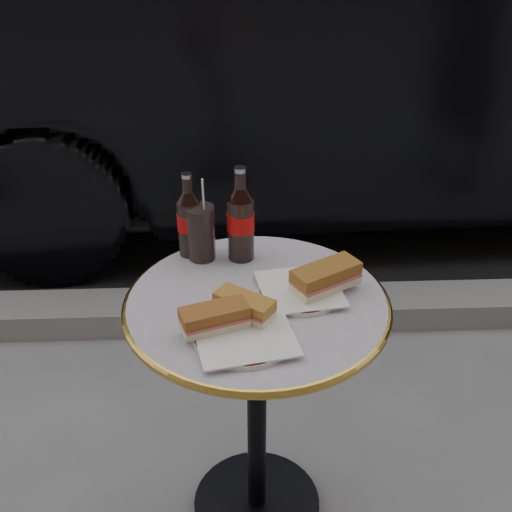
{
  "coord_description": "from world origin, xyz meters",
  "views": [
    {
      "loc": [
        -0.05,
        -1.22,
        1.58
      ],
      "look_at": [
        0.0,
        0.05,
        0.82
      ],
      "focal_mm": 45.0,
      "sensor_mm": 36.0,
      "label": 1
    }
  ],
  "objects_px": {
    "cola_bottle_left": "(189,215)",
    "cola_bottle_right": "(241,214)",
    "plate_left": "(244,336)",
    "plate_right": "(300,291)",
    "cola_glass": "(201,233)",
    "parked_car": "(342,62)",
    "bistro_table": "(257,415)"
  },
  "relations": [
    {
      "from": "cola_glass",
      "to": "parked_car",
      "type": "xyz_separation_m",
      "value": [
        0.65,
        1.84,
        -0.05
      ]
    },
    {
      "from": "plate_left",
      "to": "plate_right",
      "type": "height_order",
      "value": "plate_left"
    },
    {
      "from": "bistro_table",
      "to": "parked_car",
      "type": "height_order",
      "value": "parked_car"
    },
    {
      "from": "plate_left",
      "to": "cola_bottle_right",
      "type": "height_order",
      "value": "cola_bottle_right"
    },
    {
      "from": "cola_glass",
      "to": "cola_bottle_right",
      "type": "bearing_deg",
      "value": -1.46
    },
    {
      "from": "plate_right",
      "to": "cola_bottle_right",
      "type": "bearing_deg",
      "value": 128.28
    },
    {
      "from": "cola_bottle_left",
      "to": "cola_glass",
      "type": "xyz_separation_m",
      "value": [
        0.03,
        -0.02,
        -0.04
      ]
    },
    {
      "from": "plate_left",
      "to": "cola_bottle_right",
      "type": "distance_m",
      "value": 0.35
    },
    {
      "from": "bistro_table",
      "to": "cola_bottle_left",
      "type": "bearing_deg",
      "value": 126.6
    },
    {
      "from": "plate_left",
      "to": "cola_glass",
      "type": "height_order",
      "value": "cola_glass"
    },
    {
      "from": "cola_bottle_right",
      "to": "parked_car",
      "type": "xyz_separation_m",
      "value": [
        0.55,
        1.84,
        -0.1
      ]
    },
    {
      "from": "cola_bottle_right",
      "to": "parked_car",
      "type": "height_order",
      "value": "parked_car"
    },
    {
      "from": "cola_bottle_left",
      "to": "cola_glass",
      "type": "height_order",
      "value": "cola_bottle_left"
    },
    {
      "from": "bistro_table",
      "to": "parked_car",
      "type": "xyz_separation_m",
      "value": [
        0.52,
        2.03,
        0.39
      ]
    },
    {
      "from": "plate_right",
      "to": "cola_bottle_right",
      "type": "distance_m",
      "value": 0.25
    },
    {
      "from": "plate_left",
      "to": "cola_bottle_right",
      "type": "xyz_separation_m",
      "value": [
        0.0,
        0.33,
        0.12
      ]
    },
    {
      "from": "parked_car",
      "to": "plate_left",
      "type": "bearing_deg",
      "value": 162.74
    },
    {
      "from": "bistro_table",
      "to": "cola_glass",
      "type": "xyz_separation_m",
      "value": [
        -0.13,
        0.19,
        0.44
      ]
    },
    {
      "from": "plate_right",
      "to": "cola_bottle_left",
      "type": "distance_m",
      "value": 0.34
    },
    {
      "from": "cola_bottle_left",
      "to": "cola_bottle_right",
      "type": "distance_m",
      "value": 0.13
    },
    {
      "from": "cola_bottle_right",
      "to": "cola_glass",
      "type": "xyz_separation_m",
      "value": [
        -0.1,
        0.0,
        -0.05
      ]
    },
    {
      "from": "plate_left",
      "to": "cola_glass",
      "type": "xyz_separation_m",
      "value": [
        -0.1,
        0.34,
        0.07
      ]
    },
    {
      "from": "plate_right",
      "to": "bistro_table",
      "type": "bearing_deg",
      "value": -168.04
    },
    {
      "from": "cola_bottle_left",
      "to": "plate_left",
      "type": "bearing_deg",
      "value": -70.52
    },
    {
      "from": "plate_left",
      "to": "cola_bottle_left",
      "type": "relative_size",
      "value": 0.96
    },
    {
      "from": "plate_left",
      "to": "bistro_table",
      "type": "bearing_deg",
      "value": 76.34
    },
    {
      "from": "plate_left",
      "to": "plate_right",
      "type": "xyz_separation_m",
      "value": [
        0.14,
        0.16,
        -0.0
      ]
    },
    {
      "from": "cola_bottle_left",
      "to": "cola_bottle_right",
      "type": "relative_size",
      "value": 0.9
    },
    {
      "from": "bistro_table",
      "to": "plate_left",
      "type": "xyz_separation_m",
      "value": [
        -0.03,
        -0.14,
        0.37
      ]
    },
    {
      "from": "cola_glass",
      "to": "parked_car",
      "type": "height_order",
      "value": "parked_car"
    },
    {
      "from": "bistro_table",
      "to": "cola_bottle_right",
      "type": "bearing_deg",
      "value": 99.43
    },
    {
      "from": "cola_bottle_left",
      "to": "cola_bottle_right",
      "type": "xyz_separation_m",
      "value": [
        0.13,
        -0.03,
        0.01
      ]
    }
  ]
}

